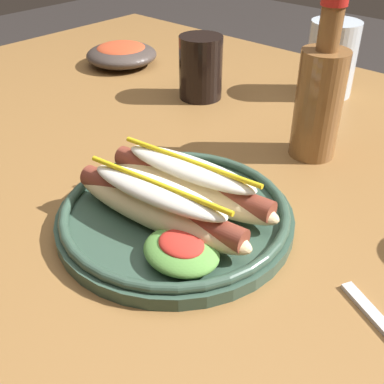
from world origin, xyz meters
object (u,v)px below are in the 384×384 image
(extra_cup, at_px, (201,68))
(side_bowl, at_px, (122,54))
(water_cup, at_px, (332,59))
(hot_dog_plate, at_px, (175,207))
(glass_bottle, at_px, (319,99))

(extra_cup, height_order, side_bowl, extra_cup)
(extra_cup, bearing_deg, water_cup, 45.92)
(hot_dog_plate, height_order, extra_cup, extra_cup)
(extra_cup, height_order, glass_bottle, glass_bottle)
(hot_dog_plate, xyz_separation_m, glass_bottle, (0.03, 0.26, 0.06))
(glass_bottle, bearing_deg, hot_dog_plate, -96.40)
(water_cup, bearing_deg, glass_bottle, -66.51)
(water_cup, relative_size, glass_bottle, 0.60)
(hot_dog_plate, relative_size, glass_bottle, 1.25)
(water_cup, distance_m, extra_cup, 0.24)
(glass_bottle, bearing_deg, water_cup, 113.49)
(hot_dog_plate, relative_size, extra_cup, 2.48)
(hot_dog_plate, relative_size, side_bowl, 1.84)
(glass_bottle, height_order, side_bowl, glass_bottle)
(hot_dog_plate, bearing_deg, water_cup, 98.06)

